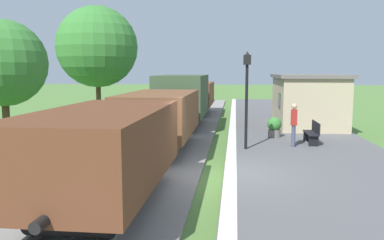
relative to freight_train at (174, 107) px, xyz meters
name	(u,v)px	position (x,y,z in m)	size (l,w,h in m)	color
ground_plane	(217,180)	(2.40, -7.16, -1.48)	(160.00, 160.00, 0.00)	#517A38
platform_slab	(328,180)	(5.60, -7.16, -1.36)	(6.00, 60.00, 0.25)	#565659
platform_edge_stripe	(230,172)	(2.80, -7.16, -1.23)	(0.36, 60.00, 0.01)	silver
track_ballast	(138,176)	(0.00, -7.16, -1.42)	(3.80, 60.00, 0.12)	gray
rail_near	(161,173)	(0.72, -7.16, -1.29)	(0.07, 60.00, 0.14)	slate
rail_far	(114,171)	(-0.72, -7.16, -1.29)	(0.07, 60.00, 0.14)	slate
freight_train	(174,107)	(0.00, 0.00, 0.00)	(2.50, 26.00, 2.72)	brown
station_hut	(307,100)	(6.80, 3.21, 0.17)	(3.50, 5.80, 2.78)	tan
bench_near_hut	(313,132)	(6.10, -2.16, -0.76)	(0.42, 1.50, 0.91)	black
person_waiting	(294,123)	(5.22, -2.86, -0.30)	(0.28, 0.41, 1.71)	#474C66
potted_planter	(274,127)	(4.69, -0.74, -0.76)	(0.64, 0.64, 0.92)	slate
lamp_post_near	(247,82)	(3.34, -3.58, 1.32)	(0.28, 0.28, 3.70)	black
tree_trackside_mid	(3,63)	(-5.91, -4.29, 2.03)	(3.31, 3.31, 5.17)	#4C3823
tree_trackside_far	(97,47)	(-4.96, 3.42, 3.09)	(4.60, 4.60, 6.87)	#4C3823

